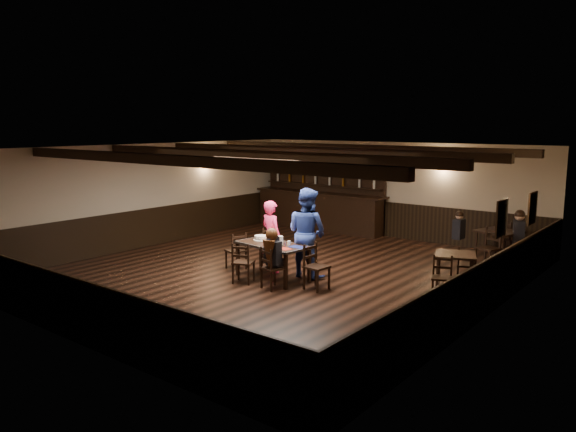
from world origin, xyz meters
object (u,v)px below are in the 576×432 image
Objects in this scene: dining_table at (273,247)px; bar_counter at (320,206)px; woman_pink at (271,236)px; chair_near_left at (242,260)px; man_blue at (307,233)px; cake at (261,238)px; chair_near_right at (270,265)px.

bar_counter is at bearing 115.20° from dining_table.
woman_pink is at bearing 132.38° from dining_table.
woman_pink is 0.35× the size of bar_counter.
man_blue reaches higher than chair_near_left.
chair_near_left is 0.54× the size of woman_pink.
dining_table is 5.79m from bar_counter.
bar_counter reaches higher than man_blue.
man_blue reaches higher than dining_table.
chair_near_left is 2.59× the size of cake.
cake reaches higher than chair_near_left.
woman_pink reaches higher than chair_near_left.
bar_counter is (-2.91, 5.86, 0.24)m from chair_near_right.
man_blue is 5.47m from bar_counter.
chair_near_right is 0.53× the size of woman_pink.
chair_near_right is 0.19× the size of bar_counter.
chair_near_left reaches higher than dining_table.
dining_table is 0.47m from cake.
cake is at bearing 32.81° from man_blue.
woman_pink is at bearing 128.63° from chair_near_right.
chair_near_right is 6.54m from bar_counter.
woman_pink reaches higher than cake.
bar_counter reaches higher than cake.
woman_pink is 0.86m from man_blue.
dining_table is 0.78m from chair_near_right.
bar_counter is at bearing 110.51° from chair_near_left.
bar_counter reaches higher than woman_pink.
bar_counter is at bearing 116.42° from chair_near_right.
cake is (-0.17, 0.78, 0.30)m from chair_near_left.
chair_near_left is 1.51m from man_blue.
chair_near_left is at bearing 110.92° from woman_pink.
chair_near_right is at bearing 142.58° from woman_pink.
man_blue is at bearing -57.94° from bar_counter.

